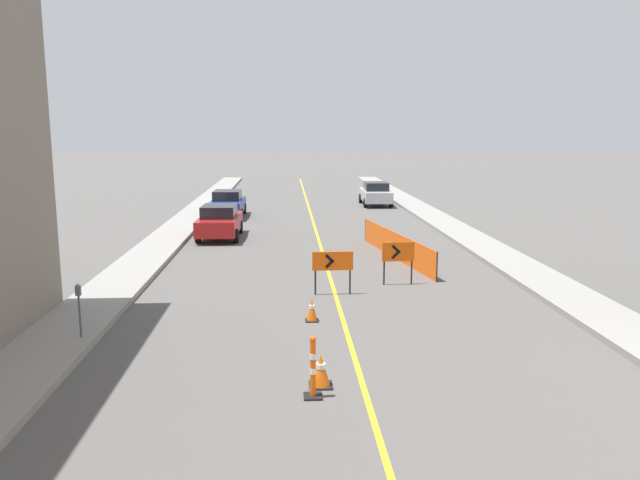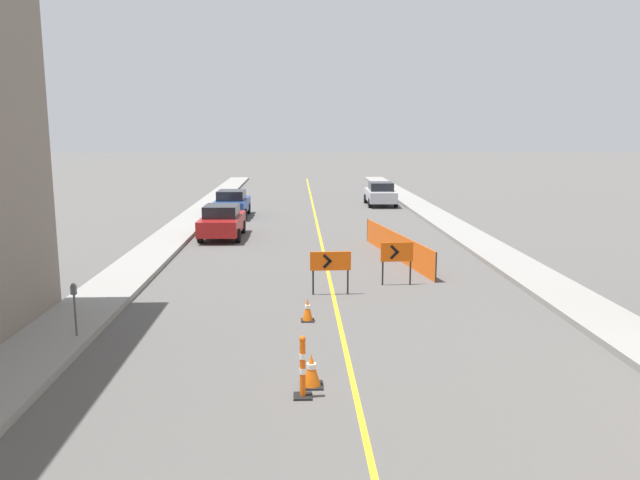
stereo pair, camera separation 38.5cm
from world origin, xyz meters
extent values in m
cube|color=gold|center=(0.00, 35.44, 0.00)|extent=(0.12, 70.88, 0.01)
cube|color=gray|center=(-7.04, 35.44, 0.09)|extent=(1.89, 70.88, 0.18)
cube|color=gray|center=(7.04, 35.44, 0.09)|extent=(1.89, 70.88, 0.18)
cube|color=black|center=(-0.85, 16.78, 0.01)|extent=(0.47, 0.47, 0.03)
cone|color=orange|center=(-0.85, 16.78, 0.35)|extent=(0.37, 0.37, 0.64)
cylinder|color=white|center=(-0.85, 16.78, 0.43)|extent=(0.19, 0.19, 0.10)
cube|color=black|center=(-0.85, 21.12, 0.01)|extent=(0.35, 0.35, 0.03)
cone|color=orange|center=(-0.85, 21.12, 0.32)|extent=(0.28, 0.28, 0.59)
cylinder|color=white|center=(-0.85, 21.12, 0.40)|extent=(0.15, 0.15, 0.09)
cube|color=black|center=(-1.03, 16.26, 0.02)|extent=(0.36, 0.36, 0.04)
cylinder|color=#EF560C|center=(-1.03, 16.26, 0.59)|extent=(0.11, 0.11, 1.10)
cylinder|color=white|center=(-1.03, 16.26, 0.53)|extent=(0.13, 0.13, 0.11)
cylinder|color=white|center=(-1.03, 16.26, 0.83)|extent=(0.13, 0.13, 0.11)
sphere|color=#EF560C|center=(-1.03, 16.26, 1.17)|extent=(0.12, 0.12, 0.12)
cube|color=#EF560C|center=(-0.08, 23.83, 1.07)|extent=(1.27, 0.10, 0.59)
cube|color=black|center=(-0.18, 23.79, 1.15)|extent=(0.29, 0.03, 0.29)
cube|color=black|center=(-0.18, 23.79, 0.99)|extent=(0.29, 0.03, 0.29)
cylinder|color=black|center=(-0.62, 23.83, 0.39)|extent=(0.06, 0.06, 0.77)
cylinder|color=black|center=(0.46, 23.83, 0.39)|extent=(0.06, 0.06, 0.77)
cube|color=#EF560C|center=(2.17, 24.97, 1.12)|extent=(1.08, 0.14, 0.64)
cube|color=black|center=(2.09, 24.93, 1.21)|extent=(0.31, 0.04, 0.31)
cube|color=black|center=(2.09, 24.93, 1.03)|extent=(0.31, 0.04, 0.31)
cylinder|color=black|center=(1.71, 24.97, 0.40)|extent=(0.06, 0.06, 0.80)
cylinder|color=black|center=(2.63, 24.97, 0.40)|extent=(0.06, 0.06, 0.80)
cube|color=#EF560C|center=(2.85, 29.24, 0.52)|extent=(1.42, 8.04, 1.05)
cylinder|color=#262626|center=(3.54, 25.23, 0.52)|extent=(0.05, 0.05, 1.05)
cylinder|color=#262626|center=(2.15, 33.26, 0.52)|extent=(0.05, 0.05, 1.05)
cube|color=maroon|center=(-4.66, 34.45, 0.68)|extent=(1.89, 4.34, 0.72)
cube|color=black|center=(-4.66, 34.24, 1.31)|extent=(1.57, 1.97, 0.55)
cylinder|color=black|center=(-5.51, 35.79, 0.32)|extent=(0.23, 0.64, 0.64)
cylinder|color=black|center=(-3.80, 35.79, 0.32)|extent=(0.23, 0.64, 0.64)
cylinder|color=black|center=(-5.51, 33.12, 0.32)|extent=(0.23, 0.64, 0.64)
cylinder|color=black|center=(-3.80, 33.12, 0.32)|extent=(0.23, 0.64, 0.64)
cube|color=navy|center=(-4.93, 41.74, 0.68)|extent=(1.89, 4.34, 0.72)
cube|color=black|center=(-4.93, 41.53, 1.31)|extent=(1.57, 1.97, 0.55)
cylinder|color=black|center=(-5.79, 43.08, 0.32)|extent=(0.23, 0.64, 0.64)
cylinder|color=black|center=(-4.08, 43.08, 0.32)|extent=(0.23, 0.64, 0.64)
cylinder|color=black|center=(-5.79, 40.41, 0.32)|extent=(0.23, 0.64, 0.64)
cylinder|color=black|center=(-4.08, 40.41, 0.32)|extent=(0.23, 0.64, 0.64)
cube|color=#B7B7BC|center=(4.61, 47.14, 0.68)|extent=(1.87, 4.33, 0.72)
cube|color=black|center=(4.61, 46.93, 1.31)|extent=(1.56, 1.96, 0.55)
cylinder|color=black|center=(3.75, 48.47, 0.32)|extent=(0.23, 0.64, 0.64)
cylinder|color=black|center=(5.46, 48.47, 0.32)|extent=(0.23, 0.64, 0.64)
cylinder|color=black|center=(3.75, 45.81, 0.32)|extent=(0.23, 0.64, 0.64)
cylinder|color=black|center=(5.46, 45.81, 0.32)|extent=(0.23, 0.64, 0.64)
cylinder|color=#4C4C51|center=(-6.45, 19.59, 0.69)|extent=(0.05, 0.05, 1.03)
cube|color=#565B60|center=(-6.45, 19.59, 1.31)|extent=(0.12, 0.10, 0.22)
sphere|color=#565B60|center=(-6.45, 19.59, 1.42)|extent=(0.11, 0.11, 0.11)
camera|label=1|loc=(-1.51, 4.99, 5.07)|focal=35.00mm
camera|label=2|loc=(-1.13, 4.97, 5.07)|focal=35.00mm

